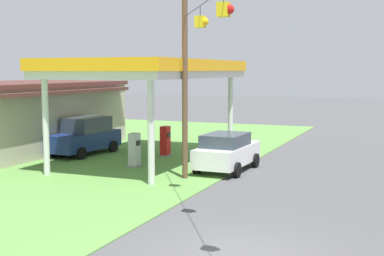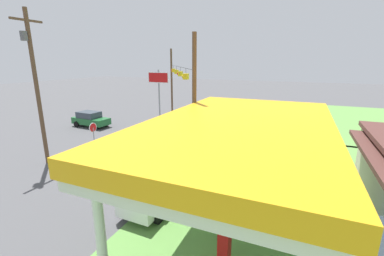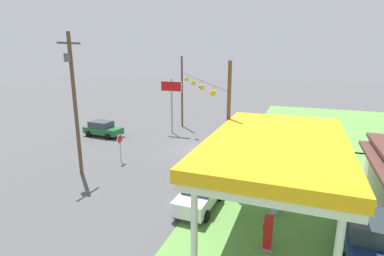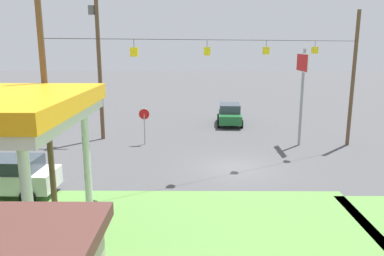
{
  "view_description": "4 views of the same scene",
  "coord_description": "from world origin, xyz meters",
  "px_view_note": "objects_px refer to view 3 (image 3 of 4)",
  "views": [
    {
      "loc": [
        -12.68,
        -4.0,
        4.69
      ],
      "look_at": [
        2.17,
        2.17,
        2.94
      ],
      "focal_mm": 50.0,
      "sensor_mm": 36.0,
      "label": 1
    },
    {
      "loc": [
        21.14,
        10.44,
        7.41
      ],
      "look_at": [
        3.85,
        3.0,
        2.47
      ],
      "focal_mm": 24.0,
      "sensor_mm": 36.0,
      "label": 2
    },
    {
      "loc": [
        26.56,
        9.41,
        9.36
      ],
      "look_at": [
        2.33,
        0.3,
        2.78
      ],
      "focal_mm": 28.0,
      "sensor_mm": 36.0,
      "label": 3
    },
    {
      "loc": [
        2.24,
        19.77,
        6.66
      ],
      "look_at": [
        2.38,
        0.6,
        2.4
      ],
      "focal_mm": 35.0,
      "sensor_mm": 36.0,
      "label": 4
    }
  ],
  "objects_px": {
    "car_at_pumps_front": "(200,193)",
    "car_at_pumps_rear": "(368,235)",
    "gas_station_canopy": "(277,147)",
    "fuel_pump_far": "(268,234)",
    "fuel_pump_near": "(275,201)",
    "car_on_crossroad": "(103,129)",
    "stop_sign_roadside": "(120,142)",
    "utility_pole_main": "(74,99)",
    "stop_sign_overhead": "(171,94)"
  },
  "relations": [
    {
      "from": "fuel_pump_near",
      "to": "stop_sign_roadside",
      "type": "bearing_deg",
      "value": -107.11
    },
    {
      "from": "gas_station_canopy",
      "to": "car_at_pumps_front",
      "type": "relative_size",
      "value": 2.59
    },
    {
      "from": "fuel_pump_near",
      "to": "car_at_pumps_rear",
      "type": "relative_size",
      "value": 0.35
    },
    {
      "from": "gas_station_canopy",
      "to": "fuel_pump_far",
      "type": "bearing_deg",
      "value": -0.05
    },
    {
      "from": "gas_station_canopy",
      "to": "stop_sign_overhead",
      "type": "height_order",
      "value": "stop_sign_overhead"
    },
    {
      "from": "fuel_pump_far",
      "to": "car_at_pumps_rear",
      "type": "distance_m",
      "value": 4.56
    },
    {
      "from": "car_at_pumps_front",
      "to": "car_at_pumps_rear",
      "type": "relative_size",
      "value": 0.94
    },
    {
      "from": "fuel_pump_far",
      "to": "utility_pole_main",
      "type": "distance_m",
      "value": 16.42
    },
    {
      "from": "car_at_pumps_rear",
      "to": "stop_sign_roadside",
      "type": "distance_m",
      "value": 19.02
    },
    {
      "from": "fuel_pump_far",
      "to": "car_at_pumps_rear",
      "type": "bearing_deg",
      "value": 104.01
    },
    {
      "from": "fuel_pump_near",
      "to": "car_on_crossroad",
      "type": "relative_size",
      "value": 0.37
    },
    {
      "from": "car_at_pumps_front",
      "to": "utility_pole_main",
      "type": "height_order",
      "value": "utility_pole_main"
    },
    {
      "from": "gas_station_canopy",
      "to": "fuel_pump_near",
      "type": "bearing_deg",
      "value": -179.95
    },
    {
      "from": "fuel_pump_far",
      "to": "stop_sign_roadside",
      "type": "bearing_deg",
      "value": -119.49
    },
    {
      "from": "fuel_pump_near",
      "to": "car_at_pumps_rear",
      "type": "distance_m",
      "value": 5.02
    },
    {
      "from": "gas_station_canopy",
      "to": "stop_sign_roadside",
      "type": "height_order",
      "value": "gas_station_canopy"
    },
    {
      "from": "fuel_pump_far",
      "to": "stop_sign_overhead",
      "type": "xyz_separation_m",
      "value": [
        -18.07,
        -13.28,
        3.91
      ]
    },
    {
      "from": "car_at_pumps_rear",
      "to": "utility_pole_main",
      "type": "distance_m",
      "value": 20.26
    },
    {
      "from": "car_at_pumps_front",
      "to": "stop_sign_roadside",
      "type": "xyz_separation_m",
      "value": [
        -4.97,
        -9.01,
        0.89
      ]
    },
    {
      "from": "gas_station_canopy",
      "to": "car_on_crossroad",
      "type": "height_order",
      "value": "gas_station_canopy"
    },
    {
      "from": "gas_station_canopy",
      "to": "utility_pole_main",
      "type": "height_order",
      "value": "utility_pole_main"
    },
    {
      "from": "gas_station_canopy",
      "to": "fuel_pump_far",
      "type": "height_order",
      "value": "gas_station_canopy"
    },
    {
      "from": "car_at_pumps_rear",
      "to": "car_on_crossroad",
      "type": "distance_m",
      "value": 27.73
    },
    {
      "from": "gas_station_canopy",
      "to": "car_at_pumps_front",
      "type": "xyz_separation_m",
      "value": [
        -0.9,
        -4.42,
        -3.77
      ]
    },
    {
      "from": "car_at_pumps_rear",
      "to": "car_on_crossroad",
      "type": "xyz_separation_m",
      "value": [
        -12.92,
        -24.54,
        -0.15
      ]
    },
    {
      "from": "car_at_pumps_front",
      "to": "fuel_pump_far",
      "type": "bearing_deg",
      "value": 60.67
    },
    {
      "from": "gas_station_canopy",
      "to": "car_on_crossroad",
      "type": "xyz_separation_m",
      "value": [
        -12.29,
        -20.12,
        -3.8
      ]
    },
    {
      "from": "gas_station_canopy",
      "to": "car_on_crossroad",
      "type": "bearing_deg",
      "value": -121.42
    },
    {
      "from": "car_at_pumps_rear",
      "to": "car_at_pumps_front",
      "type": "bearing_deg",
      "value": 84.66
    },
    {
      "from": "gas_station_canopy",
      "to": "utility_pole_main",
      "type": "relative_size",
      "value": 1.07
    },
    {
      "from": "car_at_pumps_front",
      "to": "gas_station_canopy",
      "type": "bearing_deg",
      "value": 79.92
    },
    {
      "from": "car_at_pumps_rear",
      "to": "utility_pole_main",
      "type": "height_order",
      "value": "utility_pole_main"
    },
    {
      "from": "utility_pole_main",
      "to": "stop_sign_roadside",
      "type": "bearing_deg",
      "value": 155.16
    },
    {
      "from": "fuel_pump_near",
      "to": "car_at_pumps_front",
      "type": "bearing_deg",
      "value": -79.37
    },
    {
      "from": "car_at_pumps_front",
      "to": "car_at_pumps_rear",
      "type": "distance_m",
      "value": 8.98
    },
    {
      "from": "car_on_crossroad",
      "to": "stop_sign_roadside",
      "type": "relative_size",
      "value": 1.8
    },
    {
      "from": "car_on_crossroad",
      "to": "utility_pole_main",
      "type": "relative_size",
      "value": 0.42
    },
    {
      "from": "gas_station_canopy",
      "to": "stop_sign_roadside",
      "type": "relative_size",
      "value": 4.61
    },
    {
      "from": "utility_pole_main",
      "to": "stop_sign_overhead",
      "type": "bearing_deg",
      "value": 173.06
    },
    {
      "from": "car_at_pumps_front",
      "to": "stop_sign_overhead",
      "type": "distance_m",
      "value": 18.19
    },
    {
      "from": "fuel_pump_far",
      "to": "car_on_crossroad",
      "type": "distance_m",
      "value": 24.52
    },
    {
      "from": "stop_sign_roadside",
      "to": "utility_pole_main",
      "type": "height_order",
      "value": "utility_pole_main"
    },
    {
      "from": "fuel_pump_near",
      "to": "stop_sign_overhead",
      "type": "distance_m",
      "value": 20.13
    },
    {
      "from": "fuel_pump_near",
      "to": "car_at_pumps_rear",
      "type": "height_order",
      "value": "car_at_pumps_rear"
    },
    {
      "from": "fuel_pump_near",
      "to": "utility_pole_main",
      "type": "height_order",
      "value": "utility_pole_main"
    },
    {
      "from": "fuel_pump_far",
      "to": "stop_sign_roadside",
      "type": "relative_size",
      "value": 0.66
    },
    {
      "from": "car_at_pumps_rear",
      "to": "utility_pole_main",
      "type": "bearing_deg",
      "value": 85.07
    },
    {
      "from": "gas_station_canopy",
      "to": "stop_sign_roadside",
      "type": "bearing_deg",
      "value": -113.59
    },
    {
      "from": "car_on_crossroad",
      "to": "stop_sign_roadside",
      "type": "height_order",
      "value": "stop_sign_roadside"
    },
    {
      "from": "fuel_pump_near",
      "to": "utility_pole_main",
      "type": "xyz_separation_m",
      "value": [
        -0.85,
        -14.96,
        5.21
      ]
    }
  ]
}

